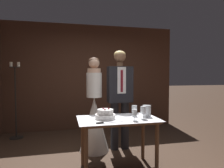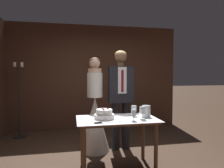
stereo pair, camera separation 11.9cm
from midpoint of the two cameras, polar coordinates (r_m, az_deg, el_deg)
name	(u,v)px [view 2 (the right image)]	position (r m, az deg, el deg)	size (l,w,h in m)	color
ground_plane	(110,168)	(3.25, 0.57, -22.85)	(40.00, 40.00, 0.00)	#422D21
wall_back	(94,77)	(5.24, -4.61, 1.98)	(4.45, 0.12, 2.67)	#472B1E
cake_table	(117,126)	(2.99, 2.64, -11.84)	(1.17, 0.70, 0.76)	brown
tiered_cake	(104,115)	(2.94, -1.06, -8.73)	(0.30, 0.30, 0.16)	white
cake_knife	(103,123)	(2.69, -1.34, -10.97)	(0.39, 0.08, 0.02)	silver
wine_glass_near	(134,109)	(3.13, 7.36, -7.04)	(0.08, 0.08, 0.17)	silver
wine_glass_middle	(142,111)	(2.93, 9.84, -7.54)	(0.08, 0.08, 0.18)	silver
wine_glass_far	(133,113)	(2.82, 7.38, -8.28)	(0.07, 0.07, 0.16)	silver
hurricane_candle	(146,112)	(3.11, 10.84, -7.73)	(0.13, 0.13, 0.17)	silver
bride	(95,117)	(3.71, -3.97, -9.40)	(0.54, 0.54, 1.71)	white
groom	(121,93)	(3.73, 3.41, -2.62)	(0.45, 0.25, 1.85)	black
candle_stand	(19,104)	(4.90, -24.39, -5.11)	(0.28, 0.28, 1.68)	black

